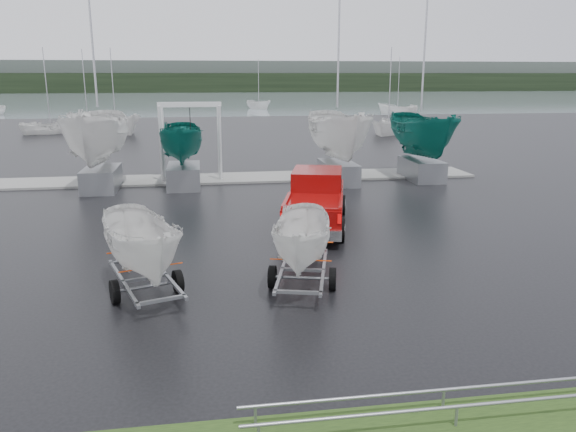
% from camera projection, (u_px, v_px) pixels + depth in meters
% --- Properties ---
extents(ground_plane, '(120.00, 120.00, 0.00)m').
position_uv_depth(ground_plane, '(202.00, 253.00, 17.82)').
color(ground_plane, black).
rests_on(ground_plane, ground).
extents(lake, '(300.00, 300.00, 0.00)m').
position_uv_depth(lake, '(199.00, 103.00, 113.64)').
color(lake, gray).
rests_on(lake, ground).
extents(dock, '(30.00, 3.00, 0.12)m').
position_uv_depth(dock, '(201.00, 179.00, 30.27)').
color(dock, gray).
rests_on(dock, ground).
extents(treeline, '(300.00, 8.00, 6.00)m').
position_uv_depth(treeline, '(199.00, 83.00, 179.98)').
color(treeline, black).
rests_on(treeline, ground).
extents(far_hill, '(300.00, 6.00, 10.00)m').
position_uv_depth(far_hill, '(198.00, 76.00, 187.15)').
color(far_hill, '#4C5651').
rests_on(far_hill, ground).
extents(pickup_truck, '(3.44, 6.24, 1.97)m').
position_uv_depth(pickup_truck, '(316.00, 198.00, 21.08)').
color(pickup_truck, '#7A0706').
rests_on(pickup_truck, ground).
extents(trailer_hitched, '(2.05, 3.78, 4.47)m').
position_uv_depth(trailer_hitched, '(303.00, 197.00, 14.49)').
color(trailer_hitched, gray).
rests_on(trailer_hitched, ground).
extents(trailer_parked, '(2.24, 3.79, 4.85)m').
position_uv_depth(trailer_parked, '(139.00, 195.00, 13.82)').
color(trailer_parked, gray).
rests_on(trailer_parked, ground).
extents(boat_hoist, '(3.30, 2.18, 4.12)m').
position_uv_depth(boat_hoist, '(191.00, 130.00, 29.56)').
color(boat_hoist, silver).
rests_on(boat_hoist, ground).
extents(keelboat_0, '(2.81, 3.20, 10.99)m').
position_uv_depth(keelboat_0, '(95.00, 97.00, 26.55)').
color(keelboat_0, gray).
rests_on(keelboat_0, ground).
extents(keelboat_1, '(2.11, 3.20, 6.72)m').
position_uv_depth(keelboat_1, '(181.00, 121.00, 27.62)').
color(keelboat_1, gray).
rests_on(keelboat_1, ground).
extents(keelboat_2, '(2.69, 3.20, 10.87)m').
position_uv_depth(keelboat_2, '(340.00, 100.00, 28.37)').
color(keelboat_2, gray).
rests_on(keelboat_2, ground).
extents(keelboat_3, '(2.51, 3.20, 10.68)m').
position_uv_depth(keelboat_3, '(425.00, 104.00, 29.42)').
color(keelboat_3, gray).
rests_on(keelboat_3, ground).
extents(mast_rack_2, '(7.00, 0.56, 0.06)m').
position_uv_depth(mast_rack_2, '(450.00, 398.00, 9.23)').
color(mast_rack_2, gray).
rests_on(mast_rack_2, ground).
extents(moored_boat_0, '(2.97, 2.95, 10.84)m').
position_uv_depth(moored_boat_0, '(51.00, 133.00, 54.00)').
color(moored_boat_0, silver).
rests_on(moored_boat_0, ground).
extents(moored_boat_1, '(4.25, 4.28, 12.05)m').
position_uv_depth(moored_boat_1, '(116.00, 133.00, 54.66)').
color(moored_boat_1, silver).
rests_on(moored_boat_1, ground).
extents(moored_boat_2, '(3.26, 3.28, 11.13)m').
position_uv_depth(moored_boat_2, '(388.00, 134.00, 53.43)').
color(moored_boat_2, silver).
rests_on(moored_boat_2, ground).
extents(moored_boat_3, '(3.20, 3.20, 10.99)m').
position_uv_depth(moored_boat_3, '(397.00, 114.00, 81.34)').
color(moored_boat_3, silver).
rests_on(moored_boat_3, ground).
extents(moored_boat_5, '(3.11, 3.13, 11.04)m').
position_uv_depth(moored_boat_5, '(259.00, 109.00, 93.66)').
color(moored_boat_5, silver).
rests_on(moored_boat_5, ground).
extents(moored_boat_6, '(3.70, 3.71, 11.45)m').
position_uv_depth(moored_boat_6, '(89.00, 130.00, 57.55)').
color(moored_boat_6, silver).
rests_on(moored_boat_6, ground).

